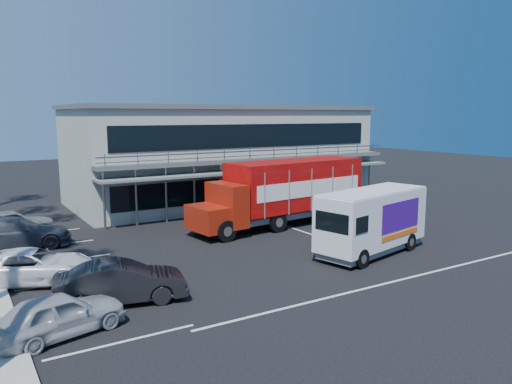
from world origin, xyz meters
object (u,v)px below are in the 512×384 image
white_van (372,221)px  parked_car_a (59,315)px  parked_car_b (122,282)px  red_truck (286,190)px

white_van → parked_car_a: size_ratio=1.68×
white_van → parked_car_a: 14.62m
parked_car_a → parked_car_b: size_ratio=0.87×
parked_car_b → white_van: bearing=-77.5°
red_truck → white_van: (-0.21, -7.47, -0.50)m
parked_car_a → red_truck: bearing=-72.7°
parked_car_a → parked_car_b: (2.41, 1.69, 0.08)m
red_truck → parked_car_b: (-12.30, -7.41, -1.40)m
parked_car_b → red_truck: bearing=-46.1°
white_van → parked_car_b: white_van is taller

